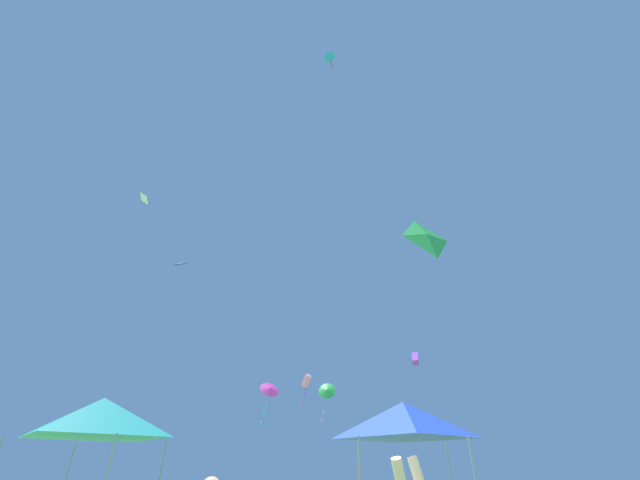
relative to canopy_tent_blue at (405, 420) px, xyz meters
The scene contains 10 objects.
canopy_tent_blue is the anchor object (origin of this frame).
canopy_tent_teal 9.86m from the canopy_tent_blue, 167.68° to the right, with size 3.53×3.53×3.78m.
kite_pink_box 20.88m from the canopy_tent_blue, 105.92° to the left, with size 0.94×0.98×2.41m.
kite_green_delta 15.09m from the canopy_tent_blue, 103.73° to the left, with size 1.27×0.74×2.62m.
kite_white_diamond 19.40m from the canopy_tent_blue, 165.41° to the left, with size 0.68×0.69×0.48m.
kite_purple_box 18.68m from the canopy_tent_blue, 78.73° to the left, with size 0.72×1.27×1.17m.
kite_blue_delta 26.88m from the canopy_tent_blue, 137.48° to the left, with size 1.46×1.43×0.58m.
kite_magenta_delta 15.05m from the canopy_tent_blue, 119.85° to the left, with size 1.63×1.51×2.74m.
kite_green_diamond 6.39m from the canopy_tent_blue, 78.70° to the right, with size 1.33×1.18×1.49m.
kite_cyan_delta 21.39m from the canopy_tent_blue, 162.92° to the left, with size 0.71×0.46×1.42m.
Camera 1 is at (-0.03, -5.39, 1.84)m, focal length 21.78 mm.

